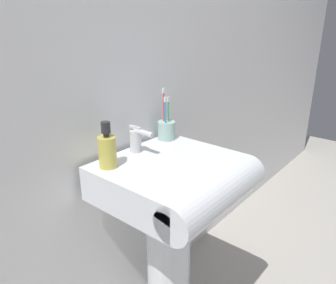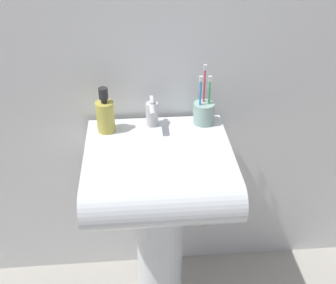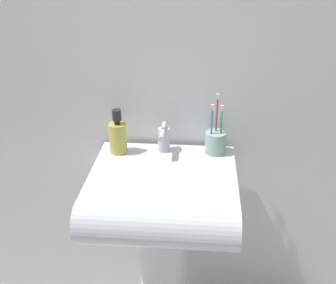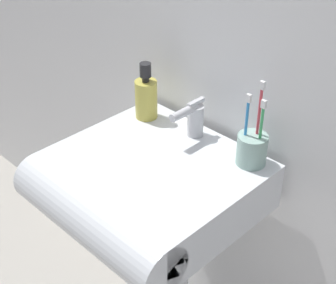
# 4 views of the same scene
# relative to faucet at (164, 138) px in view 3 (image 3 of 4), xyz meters

# --- Properties ---
(wall_back) EXTENTS (5.00, 0.05, 2.40)m
(wall_back) POSITION_rel_faucet_xyz_m (0.01, 0.10, 0.35)
(wall_back) COLOR white
(wall_back) RESTS_ON ground
(sink_pedestal) EXTENTS (0.18, 0.18, 0.66)m
(sink_pedestal) POSITION_rel_faucet_xyz_m (0.01, -0.15, -0.51)
(sink_pedestal) COLOR white
(sink_pedestal) RESTS_ON ground
(sink_basin) EXTENTS (0.49, 0.48, 0.13)m
(sink_basin) POSITION_rel_faucet_xyz_m (0.01, -0.20, -0.12)
(sink_basin) COLOR white
(sink_basin) RESTS_ON sink_pedestal
(faucet) EXTENTS (0.04, 0.12, 0.10)m
(faucet) POSITION_rel_faucet_xyz_m (0.00, 0.00, 0.00)
(faucet) COLOR silver
(faucet) RESTS_ON sink_basin
(toothbrush_cup) EXTENTS (0.08, 0.08, 0.22)m
(toothbrush_cup) POSITION_rel_faucet_xyz_m (0.19, 0.01, -0.01)
(toothbrush_cup) COLOR #99BFB2
(toothbrush_cup) RESTS_ON sink_basin
(soap_bottle) EXTENTS (0.06, 0.06, 0.17)m
(soap_bottle) POSITION_rel_faucet_xyz_m (-0.16, -0.02, 0.01)
(soap_bottle) COLOR gold
(soap_bottle) RESTS_ON sink_basin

